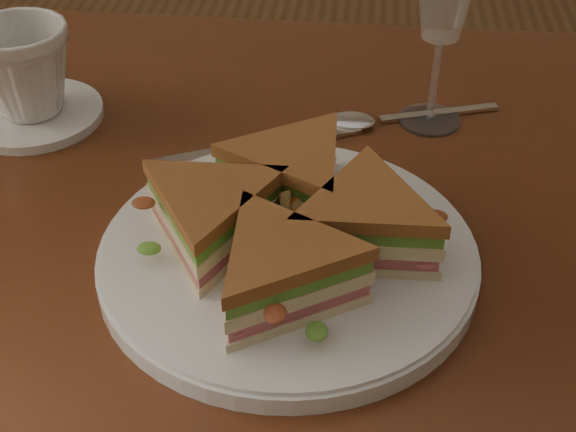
{
  "coord_description": "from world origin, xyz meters",
  "views": [
    {
      "loc": [
        0.07,
        -0.56,
        1.19
      ],
      "look_at": [
        0.02,
        -0.07,
        0.8
      ],
      "focal_mm": 50.0,
      "sensor_mm": 36.0,
      "label": 1
    }
  ],
  "objects": [
    {
      "name": "spoon",
      "position": [
        0.09,
        0.16,
        0.75
      ],
      "size": [
        0.18,
        0.07,
        0.01
      ],
      "rotation": [
        0.0,
        0.0,
        0.32
      ],
      "color": "silver",
      "rests_on": "table"
    },
    {
      "name": "plate",
      "position": [
        0.02,
        -0.07,
        0.76
      ],
      "size": [
        0.31,
        0.31,
        0.02
      ],
      "primitive_type": "cylinder",
      "color": "silver",
      "rests_on": "table"
    },
    {
      "name": "knife",
      "position": [
        -0.03,
        0.1,
        0.75
      ],
      "size": [
        0.2,
        0.1,
        0.0
      ],
      "rotation": [
        0.0,
        0.0,
        0.42
      ],
      "color": "silver",
      "rests_on": "table"
    },
    {
      "name": "coffee_cup",
      "position": [
        -0.27,
        0.13,
        0.81
      ],
      "size": [
        0.13,
        0.13,
        0.09
      ],
      "primitive_type": "imported",
      "rotation": [
        0.0,
        0.0,
        0.31
      ],
      "color": "silver",
      "rests_on": "saucer"
    },
    {
      "name": "saucer",
      "position": [
        -0.27,
        0.13,
        0.76
      ],
      "size": [
        0.14,
        0.14,
        0.01
      ],
      "primitive_type": "cylinder",
      "color": "silver",
      "rests_on": "table"
    },
    {
      "name": "table",
      "position": [
        0.0,
        0.0,
        0.65
      ],
      "size": [
        1.2,
        0.8,
        0.75
      ],
      "color": "#3A1A0D",
      "rests_on": "ground"
    },
    {
      "name": "crisps_mound",
      "position": [
        0.02,
        -0.07,
        0.79
      ],
      "size": [
        0.09,
        0.09,
        0.05
      ],
      "primitive_type": null,
      "color": "#B65B17",
      "rests_on": "plate"
    },
    {
      "name": "sandwich_wedges",
      "position": [
        0.02,
        -0.07,
        0.8
      ],
      "size": [
        0.26,
        0.26,
        0.06
      ],
      "color": "beige",
      "rests_on": "plate"
    }
  ]
}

